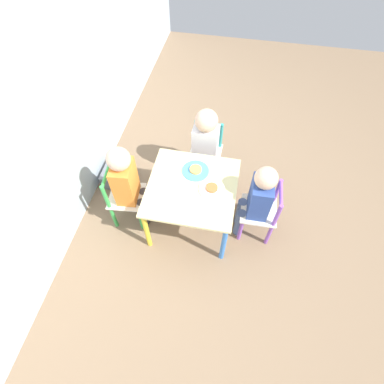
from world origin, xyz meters
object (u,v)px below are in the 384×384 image
at_px(chair_teal, 206,153).
at_px(plate_right, 196,170).
at_px(chair_purple, 261,212).
at_px(child_front, 257,198).
at_px(storage_bin, 116,174).
at_px(plate_front, 212,189).
at_px(child_back, 127,181).
at_px(chair_green, 124,197).
at_px(child_right, 205,141).
at_px(kids_table, 192,191).

height_order(chair_teal, plate_right, chair_teal).
bearing_deg(chair_purple, child_front, -90.00).
bearing_deg(storage_bin, plate_front, -108.32).
relative_size(chair_teal, plate_front, 2.89).
distance_m(chair_purple, child_back, 1.00).
relative_size(chair_purple, storage_bin, 1.98).
bearing_deg(child_back, plate_right, -73.68).
xyz_separation_m(chair_green, plate_front, (0.05, -0.66, 0.21)).
relative_size(chair_teal, chair_purple, 1.00).
relative_size(child_back, plate_front, 4.28).
bearing_deg(child_front, chair_green, -87.48).
height_order(child_front, storage_bin, child_front).
xyz_separation_m(child_front, child_back, (-0.06, 0.91, 0.03)).
height_order(child_back, plate_right, child_back).
bearing_deg(chair_teal, child_front, -47.20).
xyz_separation_m(chair_green, storage_bin, (0.35, 0.23, -0.19)).
bearing_deg(child_right, child_back, -130.99).
bearing_deg(plate_front, child_back, 94.57).
distance_m(chair_green, child_right, 0.76).
bearing_deg(plate_front, chair_purple, -88.33).
relative_size(plate_right, storage_bin, 0.74).
relative_size(child_front, plate_front, 4.01).
xyz_separation_m(chair_purple, child_front, (-0.00, 0.06, 0.17)).
bearing_deg(child_front, storage_bin, -104.46).
bearing_deg(child_front, kids_table, -90.00).
bearing_deg(storage_bin, plate_right, -101.60).
bearing_deg(chair_green, child_front, -92.22).
distance_m(kids_table, child_back, 0.46).
bearing_deg(plate_right, child_right, -3.00).
bearing_deg(storage_bin, chair_teal, -73.37).
relative_size(kids_table, child_right, 0.85).
relative_size(chair_green, storage_bin, 1.98).
height_order(chair_teal, child_back, child_back).
xyz_separation_m(kids_table, chair_teal, (0.52, -0.02, -0.14)).
distance_m(child_front, plate_right, 0.48).
height_order(child_front, child_back, child_back).
bearing_deg(child_right, storage_bin, -165.50).
relative_size(chair_purple, plate_right, 2.69).
distance_m(plate_right, storage_bin, 0.86).
distance_m(child_front, plate_front, 0.32).
xyz_separation_m(child_front, plate_right, (0.13, 0.46, 0.04)).
xyz_separation_m(kids_table, plate_right, (0.14, 0.00, 0.07)).
xyz_separation_m(chair_teal, plate_front, (-0.52, -0.12, 0.21)).
bearing_deg(child_right, plate_front, -72.92).
height_order(chair_teal, child_right, child_right).
distance_m(plate_right, plate_front, 0.20).
distance_m(child_front, storage_bin, 1.28).
height_order(plate_front, storage_bin, plate_front).
xyz_separation_m(chair_purple, plate_right, (0.13, 0.52, 0.21)).
distance_m(chair_teal, plate_front, 0.57).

